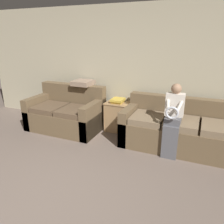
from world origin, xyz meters
TOP-DOWN VIEW (x-y plane):
  - wall_back at (0.00, 3.13)m, footprint 7.12×0.06m
  - couch_main at (1.41, 2.57)m, footprint 2.11×0.89m
  - couch_side at (-1.01, 2.50)m, footprint 1.55×0.91m
  - child_left_seated at (1.28, 2.21)m, footprint 0.30×0.37m
  - side_shelf at (0.07, 2.85)m, footprint 0.51×0.44m
  - book_stack at (0.07, 2.84)m, footprint 0.25×0.29m
  - throw_pillow at (-0.74, 2.81)m, footprint 0.41×0.41m

SIDE VIEW (x-z plane):
  - side_shelf at x=0.07m, z-range 0.01..0.63m
  - couch_main at x=1.41m, z-range -0.11..0.76m
  - couch_side at x=-1.01m, z-range -0.14..0.80m
  - book_stack at x=0.07m, z-range 0.62..0.71m
  - child_left_seated at x=1.28m, z-range 0.06..1.29m
  - throw_pillow at x=-0.74m, z-range 0.93..1.03m
  - wall_back at x=0.00m, z-range 0.00..2.55m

